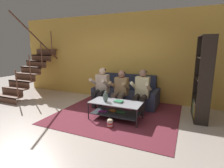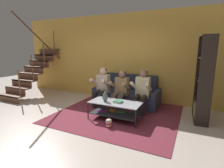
% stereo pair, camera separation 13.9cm
% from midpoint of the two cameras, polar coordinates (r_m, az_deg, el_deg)
% --- Properties ---
extents(ground, '(16.80, 16.80, 0.00)m').
position_cam_midpoint_polar(ground, '(4.31, -10.23, -12.77)').
color(ground, beige).
extents(back_partition, '(8.40, 0.12, 2.90)m').
position_cam_midpoint_polar(back_partition, '(6.12, 2.35, 8.66)').
color(back_partition, gold).
rests_on(back_partition, ground).
extents(staircase_run, '(1.02, 2.50, 2.86)m').
position_cam_midpoint_polar(staircase_run, '(7.28, -24.84, 5.29)').
color(staircase_run, brown).
rests_on(staircase_run, ground).
extents(couch, '(2.02, 0.93, 0.92)m').
position_cam_midpoint_polar(couch, '(5.68, 4.00, -3.48)').
color(couch, '#323852').
rests_on(couch, ground).
extents(person_seated_left, '(0.50, 0.58, 1.18)m').
position_cam_midpoint_polar(person_seated_left, '(5.35, -4.36, -0.59)').
color(person_seated_left, black).
rests_on(person_seated_left, ground).
extents(person_seated_middle, '(0.50, 0.58, 1.13)m').
position_cam_midpoint_polar(person_seated_middle, '(5.09, 1.90, -1.46)').
color(person_seated_middle, brown).
rests_on(person_seated_middle, ground).
extents(person_seated_right, '(0.50, 0.58, 1.19)m').
position_cam_midpoint_polar(person_seated_right, '(4.90, 8.80, -1.78)').
color(person_seated_right, '#2C2521').
rests_on(person_seated_right, ground).
extents(coffee_table, '(1.28, 0.60, 0.45)m').
position_cam_midpoint_polar(coffee_table, '(4.42, 0.25, -7.76)').
color(coffee_table, '#B0B5C2').
rests_on(coffee_table, ground).
extents(area_rug, '(3.18, 3.28, 0.01)m').
position_cam_midpoint_polar(area_rug, '(5.02, 1.81, -8.93)').
color(area_rug, maroon).
rests_on(area_rug, ground).
extents(vase, '(0.14, 0.14, 0.25)m').
position_cam_midpoint_polar(vase, '(4.39, -3.04, -4.22)').
color(vase, '#556A62').
rests_on(vase, coffee_table).
extents(book_stack, '(0.23, 0.20, 0.04)m').
position_cam_midpoint_polar(book_stack, '(4.34, 1.22, -5.75)').
color(book_stack, silver).
rests_on(book_stack, coffee_table).
extents(bookshelf, '(0.37, 0.95, 2.06)m').
position_cam_midpoint_polar(bookshelf, '(4.88, 26.81, -1.51)').
color(bookshelf, black).
rests_on(bookshelf, ground).
extents(popcorn_tub, '(0.13, 0.13, 0.20)m').
position_cam_midpoint_polar(popcorn_tub, '(4.05, -1.66, -12.70)').
color(popcorn_tub, red).
rests_on(popcorn_tub, ground).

